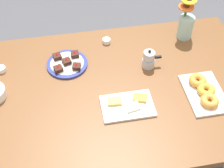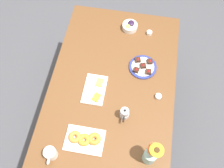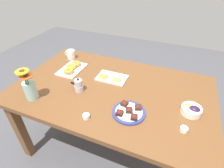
{
  "view_description": "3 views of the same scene",
  "coord_description": "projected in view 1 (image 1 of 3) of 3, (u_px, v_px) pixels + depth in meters",
  "views": [
    {
      "loc": [
        -0.19,
        -1.05,
        1.98
      ],
      "look_at": [
        0.0,
        0.0,
        0.78
      ],
      "focal_mm": 50.0,
      "sensor_mm": 36.0,
      "label": 1
    },
    {
      "loc": [
        0.88,
        0.15,
        2.52
      ],
      "look_at": [
        0.0,
        0.0,
        0.78
      ],
      "focal_mm": 40.0,
      "sensor_mm": 36.0,
      "label": 2
    },
    {
      "loc": [
        -0.44,
        1.06,
        1.61
      ],
      "look_at": [
        0.0,
        0.0,
        0.78
      ],
      "focal_mm": 28.0,
      "sensor_mm": 36.0,
      "label": 3
    }
  ],
  "objects": [
    {
      "name": "dessert_plate",
      "position": [
        67.0,
        64.0,
        1.75
      ],
      "size": [
        0.23,
        0.23,
        0.05
      ],
      "color": "navy",
      "rests_on": "dining_table"
    },
    {
      "name": "jam_cup_honey",
      "position": [
        1.0,
        69.0,
        1.71
      ],
      "size": [
        0.05,
        0.05,
        0.03
      ],
      "color": "white",
      "rests_on": "dining_table"
    },
    {
      "name": "croissant_platter",
      "position": [
        204.0,
        91.0,
        1.6
      ],
      "size": [
        0.19,
        0.28,
        0.05
      ],
      "color": "white",
      "rests_on": "dining_table"
    },
    {
      "name": "flower_vase",
      "position": [
        186.0,
        25.0,
        1.86
      ],
      "size": [
        0.11,
        0.11,
        0.26
      ],
      "color": "#99C1B7",
      "rests_on": "dining_table"
    },
    {
      "name": "jam_cup_berry",
      "position": [
        106.0,
        41.0,
        1.87
      ],
      "size": [
        0.05,
        0.05,
        0.03
      ],
      "color": "white",
      "rests_on": "dining_table"
    },
    {
      "name": "dining_table",
      "position": [
        112.0,
        99.0,
        1.7
      ],
      "size": [
        1.6,
        1.0,
        0.74
      ],
      "color": "brown",
      "rests_on": "ground_plane"
    },
    {
      "name": "ground_plane",
      "position": [
        112.0,
        158.0,
        2.19
      ],
      "size": [
        6.0,
        6.0,
        0.0
      ],
      "primitive_type": "plane",
      "color": "#4C4C51"
    },
    {
      "name": "cheese_platter",
      "position": [
        128.0,
        105.0,
        1.55
      ],
      "size": [
        0.26,
        0.17,
        0.03
      ],
      "color": "white",
      "rests_on": "dining_table"
    },
    {
      "name": "moka_pot",
      "position": [
        149.0,
        60.0,
        1.71
      ],
      "size": [
        0.11,
        0.07,
        0.12
      ],
      "color": "#B7B7BC",
      "rests_on": "dining_table"
    }
  ]
}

